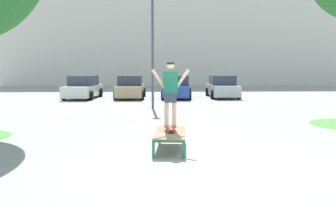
% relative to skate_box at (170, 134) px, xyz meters
% --- Properties ---
extents(ground_plane, '(120.00, 120.00, 0.00)m').
position_rel_skate_box_xyz_m(ground_plane, '(0.61, -0.65, -0.41)').
color(ground_plane, '#999993').
extents(building_facade, '(41.45, 4.00, 14.04)m').
position_rel_skate_box_xyz_m(building_facade, '(4.15, 31.75, 6.61)').
color(building_facade, silver).
rests_on(building_facade, ground).
extents(skate_box, '(0.92, 1.96, 0.46)m').
position_rel_skate_box_xyz_m(skate_box, '(0.00, 0.00, 0.00)').
color(skate_box, '#237A4C').
rests_on(skate_box, ground).
extents(skateboard, '(0.22, 0.81, 0.09)m').
position_rel_skate_box_xyz_m(skateboard, '(0.01, 0.13, 0.12)').
color(skateboard, '#B23333').
rests_on(skateboard, skate_box).
extents(skater, '(1.00, 0.29, 1.69)m').
position_rel_skate_box_xyz_m(skater, '(0.01, 0.13, 1.12)').
color(skater, beige).
rests_on(skater, skateboard).
extents(car_white, '(2.19, 4.33, 1.50)m').
position_rel_skate_box_xyz_m(car_white, '(-5.13, 15.21, 0.28)').
color(car_white, silver).
rests_on(car_white, ground).
extents(car_tan, '(1.97, 4.22, 1.50)m').
position_rel_skate_box_xyz_m(car_tan, '(-2.01, 15.33, 0.28)').
color(car_tan, tan).
rests_on(car_tan, ground).
extents(car_blue, '(2.22, 4.35, 1.50)m').
position_rel_skate_box_xyz_m(car_blue, '(1.12, 15.30, 0.28)').
color(car_blue, '#28479E').
rests_on(car_blue, ground).
extents(car_silver, '(1.96, 4.22, 1.50)m').
position_rel_skate_box_xyz_m(car_silver, '(4.23, 15.61, 0.28)').
color(car_silver, '#B7BABF').
rests_on(car_silver, ground).
extents(light_post, '(0.36, 0.36, 5.83)m').
position_rel_skate_box_xyz_m(light_post, '(-0.49, 9.14, 3.41)').
color(light_post, '#4C4C51').
rests_on(light_post, ground).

